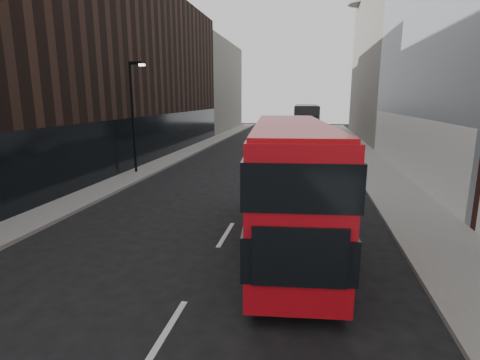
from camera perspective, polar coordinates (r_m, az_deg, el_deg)
The scene contains 12 objects.
sidewalk_right at distance 30.49m, azimuth 18.97°, elevation 2.57°, with size 3.00×80.00×0.15m, color slate.
sidewalk_left at distance 32.02m, azimuth -9.64°, elevation 3.52°, with size 2.00×80.00×0.15m, color slate.
building_modern_block at distance 27.59m, azimuth 30.58°, elevation 21.17°, with size 5.03×22.00×20.00m.
building_victorian at distance 49.70m, azimuth 21.11°, elevation 17.08°, with size 6.50×24.00×21.00m.
building_left_mid at distance 37.64m, azimuth -12.57°, elevation 15.28°, with size 5.00×24.00×14.00m, color black.
building_left_far at distance 58.54m, azimuth -4.00°, elevation 13.93°, with size 5.00×20.00×13.00m, color slate.
street_lamp at distance 25.29m, azimuth -15.90°, elevation 10.25°, with size 1.06×0.22×7.00m.
red_bus at distance 12.57m, azimuth 7.55°, elevation 0.23°, with size 3.38×10.44×4.16m.
grey_bus at distance 48.94m, azimuth 10.00°, elevation 9.00°, with size 3.22×12.63×4.05m.
car_a at distance 23.47m, azimuth 8.81°, elevation 1.73°, with size 1.51×3.76×1.28m, color black.
car_b at distance 30.60m, azimuth 8.70°, elevation 4.17°, with size 1.31×3.75×1.24m, color gray.
car_c at distance 31.33m, azimuth 12.57°, elevation 4.37°, with size 1.97×4.85×1.41m, color black.
Camera 1 is at (2.84, -4.73, 4.94)m, focal length 28.00 mm.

